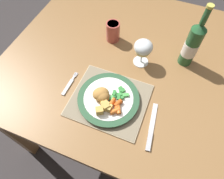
# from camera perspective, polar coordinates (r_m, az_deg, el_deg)

# --- Properties ---
(ground_plane) EXTENTS (6.00, 6.00, 0.00)m
(ground_plane) POSITION_cam_1_polar(r_m,az_deg,el_deg) (1.59, 4.53, -8.96)
(ground_plane) COLOR #383333
(dining_table) EXTENTS (1.24, 1.03, 0.74)m
(dining_table) POSITION_cam_1_polar(r_m,az_deg,el_deg) (1.02, 7.01, 5.38)
(dining_table) COLOR olive
(dining_table) RESTS_ON ground
(placemat) EXTENTS (0.31, 0.27, 0.01)m
(placemat) POSITION_cam_1_polar(r_m,az_deg,el_deg) (0.82, -0.78, -2.99)
(placemat) COLOR tan
(placemat) RESTS_ON dining_table
(dinner_plate) EXTENTS (0.25, 0.25, 0.02)m
(dinner_plate) POSITION_cam_1_polar(r_m,az_deg,el_deg) (0.81, -1.01, -2.68)
(dinner_plate) COLOR white
(dinner_plate) RESTS_ON placemat
(breaded_croquettes) EXTENTS (0.09, 0.08, 0.05)m
(breaded_croquettes) POSITION_cam_1_polar(r_m,az_deg,el_deg) (0.78, -3.02, -1.50)
(breaded_croquettes) COLOR #B77F3D
(breaded_croquettes) RESTS_ON dinner_plate
(green_beans_pile) EXTENTS (0.07, 0.08, 0.02)m
(green_beans_pile) POSITION_cam_1_polar(r_m,az_deg,el_deg) (0.80, 2.00, -1.34)
(green_beans_pile) COLOR green
(green_beans_pile) RESTS_ON dinner_plate
(glazed_carrots) EXTENTS (0.06, 0.07, 0.02)m
(glazed_carrots) POSITION_cam_1_polar(r_m,az_deg,el_deg) (0.77, 0.92, -4.78)
(glazed_carrots) COLOR orange
(glazed_carrots) RESTS_ON dinner_plate
(fork) EXTENTS (0.02, 0.13, 0.01)m
(fork) POSITION_cam_1_polar(r_m,az_deg,el_deg) (0.88, -12.24, 1.20)
(fork) COLOR silver
(fork) RESTS_ON dining_table
(table_knife) EXTENTS (0.04, 0.20, 0.01)m
(table_knife) POSITION_cam_1_polar(r_m,az_deg,el_deg) (0.78, 11.10, -11.34)
(table_knife) COLOR silver
(table_knife) RESTS_ON dining_table
(wine_glass) EXTENTS (0.08, 0.08, 0.13)m
(wine_glass) POSITION_cam_1_polar(r_m,az_deg,el_deg) (0.88, 8.91, 11.58)
(wine_glass) COLOR silver
(wine_glass) RESTS_ON dining_table
(bottle) EXTENTS (0.06, 0.06, 0.30)m
(bottle) POSITION_cam_1_polar(r_m,az_deg,el_deg) (0.92, 21.89, 11.81)
(bottle) COLOR #23562D
(bottle) RESTS_ON dining_table
(roast_potatoes) EXTENTS (0.06, 0.07, 0.03)m
(roast_potatoes) POSITION_cam_1_polar(r_m,az_deg,el_deg) (0.76, -2.18, -5.02)
(roast_potatoes) COLOR gold
(roast_potatoes) RESTS_ON dinner_plate
(drinking_cup) EXTENTS (0.07, 0.07, 0.10)m
(drinking_cup) POSITION_cam_1_polar(r_m,az_deg,el_deg) (1.00, 0.26, 16.31)
(drinking_cup) COLOR #B24C42
(drinking_cup) RESTS_ON dining_table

